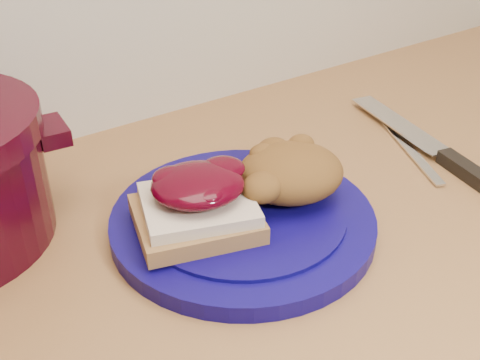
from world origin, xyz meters
TOP-DOWN VIEW (x-y plane):
  - plate at (-0.06, 1.49)m, footprint 0.38×0.38m
  - sandwich at (-0.11, 1.50)m, footprint 0.15×0.14m
  - stuffing_mound at (0.01, 1.49)m, footprint 0.15×0.14m
  - chef_knife at (0.25, 1.45)m, footprint 0.09×0.31m
  - butter_knife at (0.23, 1.50)m, footprint 0.08×0.16m

SIDE VIEW (x-z plane):
  - butter_knife at x=0.23m, z-range 0.90..0.91m
  - chef_knife at x=0.25m, z-range 0.90..0.92m
  - plate at x=-0.06m, z-range 0.90..0.92m
  - sandwich at x=-0.11m, z-range 0.92..0.98m
  - stuffing_mound at x=0.01m, z-range 0.92..0.98m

